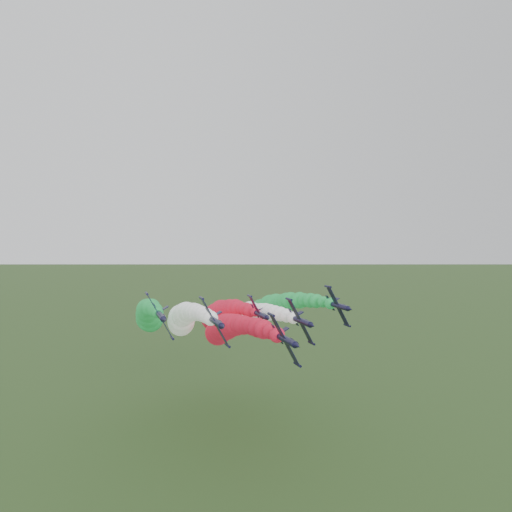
# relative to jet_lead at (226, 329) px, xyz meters

# --- Properties ---
(jet_lead) EXTENTS (12.55, 82.49, 21.40)m
(jet_lead) POSITION_rel_jet_lead_xyz_m (0.00, 0.00, 0.00)
(jet_lead) COLOR black
(jet_lead) RESTS_ON ground
(jet_inner_left) EXTENTS (12.78, 82.72, 21.63)m
(jet_inner_left) POSITION_rel_jet_lead_xyz_m (-9.79, 11.19, 1.58)
(jet_inner_left) COLOR black
(jet_inner_left) RESTS_ON ground
(jet_inner_right) EXTENTS (12.29, 82.23, 21.14)m
(jet_inner_right) POSITION_rel_jet_lead_xyz_m (7.72, 11.58, 0.83)
(jet_inner_right) COLOR black
(jet_inner_right) RESTS_ON ground
(jet_outer_left) EXTENTS (12.87, 82.81, 21.72)m
(jet_outer_left) POSITION_rel_jet_lead_xyz_m (-18.50, 21.01, 1.62)
(jet_outer_left) COLOR black
(jet_outer_left) RESTS_ON ground
(jet_outer_right) EXTENTS (12.45, 82.38, 21.30)m
(jet_outer_right) POSITION_rel_jet_lead_xyz_m (21.01, 21.93, 1.76)
(jet_outer_right) COLOR black
(jet_outer_right) RESTS_ON ground
(jet_trail) EXTENTS (13.06, 83.00, 21.92)m
(jet_trail) POSITION_rel_jet_lead_xyz_m (5.41, 30.14, -0.71)
(jet_trail) COLOR black
(jet_trail) RESTS_ON ground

